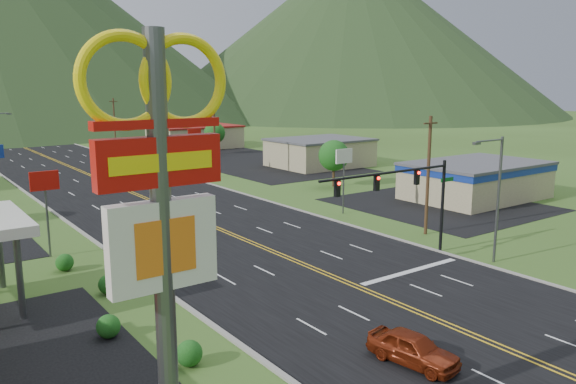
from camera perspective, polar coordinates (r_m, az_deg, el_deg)
ground at (r=29.17m, az=23.83°, el=-15.52°), size 500.00×500.00×0.00m
road at (r=29.17m, az=23.83°, el=-15.52°), size 20.00×460.00×0.04m
pylon_sign at (r=16.15m, az=-12.82°, el=-0.84°), size 4.32×0.60×14.00m
traffic_signal at (r=40.45m, az=11.97°, el=0.39°), size 13.10×0.43×7.00m
streetlight_east at (r=41.74m, az=20.38°, el=0.05°), size 3.28×0.25×9.00m
building_east_near at (r=65.90m, az=18.56°, el=1.33°), size 15.40×10.40×4.10m
building_east_mid at (r=87.85m, az=3.26°, el=4.05°), size 14.40×11.40×4.30m
building_east_far at (r=115.09m, az=-9.45°, el=5.58°), size 16.40×12.40×4.50m
pole_sign_west_a at (r=44.19m, az=-23.45°, el=0.23°), size 2.00×0.18×6.40m
pole_sign_east_a at (r=54.86m, az=5.70°, el=2.98°), size 2.00×0.18×6.40m
pole_sign_east_b at (r=81.44m, az=-9.47°, el=5.44°), size 2.00×0.18×6.40m
tree_east_a at (r=69.85m, az=4.68°, el=3.71°), size 3.84×3.84×5.82m
tree_east_b at (r=103.43m, az=-7.47°, el=5.96°), size 3.84×3.84×5.82m
utility_pole_a at (r=48.31m, az=14.05°, el=1.73°), size 1.60×0.28×10.00m
utility_pole_b at (r=77.24m, az=-7.47°, el=5.26°), size 1.60×0.28×10.00m
utility_pole_c at (r=113.90m, az=-17.21°, el=6.64°), size 1.60×0.28×10.00m
utility_pole_d at (r=152.25m, az=-22.15°, el=7.26°), size 1.60×0.28×10.00m
mountain_ne at (r=255.70m, az=6.45°, el=15.81°), size 180.00×180.00×70.00m
car_red_near at (r=26.95m, az=12.58°, el=-15.31°), size 2.45×4.55×1.47m
car_dark_mid at (r=49.44m, az=-12.96°, el=-3.22°), size 2.80×5.29×1.46m
car_red_far at (r=79.39m, az=-15.16°, el=1.93°), size 2.25×4.66×1.47m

